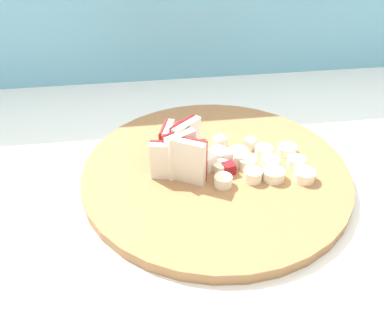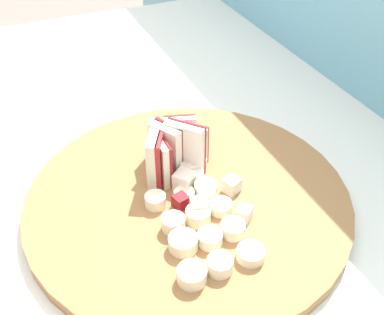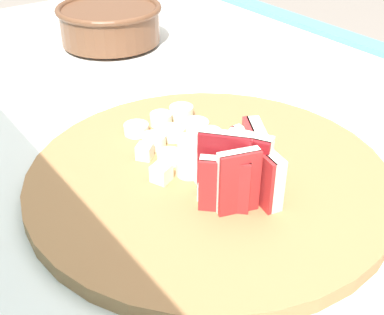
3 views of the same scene
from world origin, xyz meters
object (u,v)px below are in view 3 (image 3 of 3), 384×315
Objects in this scene: cutting_board at (209,177)px; apple_wedge_fan at (243,169)px; apple_dice_pile at (197,167)px; banana_slice_rows at (183,138)px; ceramic_bowl at (110,23)px.

cutting_board is 0.06m from apple_wedge_fan.
cutting_board is at bearing -98.39° from apple_dice_pile.
ceramic_bowl is (0.36, -0.10, 0.02)m from banana_slice_rows.
apple_wedge_fan is 0.79× the size of apple_dice_pile.
cutting_board is 0.02m from apple_dice_pile.
apple_wedge_fan is 0.50× the size of ceramic_bowl.
cutting_board is at bearing 169.81° from banana_slice_rows.
apple_wedge_fan is at bearing 166.20° from ceramic_bowl.
banana_slice_rows reaches higher than cutting_board.
apple_dice_pile reaches higher than cutting_board.
ceramic_bowl is at bearing -16.22° from banana_slice_rows.
apple_wedge_fan is at bearing -179.76° from cutting_board.
banana_slice_rows is at bearing -10.19° from cutting_board.
apple_wedge_fan reaches higher than ceramic_bowl.
banana_slice_rows is (0.11, -0.01, -0.02)m from apple_wedge_fan.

